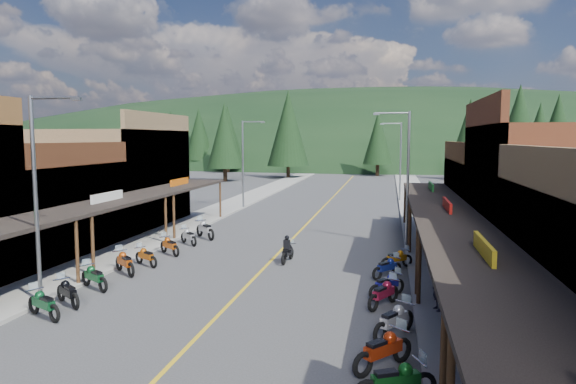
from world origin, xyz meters
The scene contains 42 objects.
ground centered at (0.00, 0.00, 0.00)m, with size 220.00×220.00×0.00m, color #38383A.
centerline centered at (0.00, 20.00, 0.01)m, with size 0.15×90.00×0.01m, color gold.
sidewalk_west centered at (-8.70, 20.00, 0.07)m, with size 3.40×94.00×0.15m, color gray.
sidewalk_east centered at (8.70, 20.00, 0.07)m, with size 3.40×94.00×0.15m, color gray.
shop_west_2 centered at (-13.75, 1.70, 2.53)m, with size 10.90×9.00×6.20m.
shop_west_3 centered at (-13.78, 11.30, 3.52)m, with size 10.90×10.20×8.20m.
shop_east_2 centered at (13.78, 1.70, 3.52)m, with size 10.90×9.00×8.20m.
shop_east_3 centered at (13.75, 11.30, 2.53)m, with size 10.90×10.20×6.20m.
streetlight_0 centered at (-6.95, -6.00, 4.46)m, with size 2.16×0.18×8.00m.
streetlight_1 centered at (-6.95, 22.00, 4.46)m, with size 2.16×0.18×8.00m.
streetlight_2 centered at (6.95, 8.00, 4.46)m, with size 2.16×0.18×8.00m.
streetlight_3 centered at (6.95, 30.00, 4.46)m, with size 2.16×0.18×8.00m.
ridge_hill centered at (0.00, 135.00, 0.00)m, with size 310.00×140.00×60.00m, color black.
pine_0 centered at (-40.00, 62.00, 6.48)m, with size 5.04×5.04×11.00m.
pine_1 centered at (-24.00, 70.00, 7.24)m, with size 5.88×5.88×12.50m.
pine_2 centered at (-10.00, 58.00, 7.99)m, with size 6.72×6.72×14.00m.
pine_3 centered at (4.00, 66.00, 6.48)m, with size 5.04×5.04×11.00m.
pine_4 centered at (18.00, 60.00, 7.24)m, with size 5.88×5.88×12.50m.
pine_5 centered at (34.00, 72.00, 7.99)m, with size 6.72×6.72×14.00m.
pine_7 centered at (-32.00, 76.00, 7.24)m, with size 5.88×5.88×12.50m.
pine_8 centered at (-22.00, 40.00, 5.98)m, with size 4.48×4.48×10.00m.
pine_9 centered at (24.00, 45.00, 6.38)m, with size 4.93×4.93×10.80m.
pine_10 centered at (-18.00, 50.00, 6.78)m, with size 5.38×5.38×11.60m.
pine_11 centered at (20.00, 38.00, 7.19)m, with size 5.82×5.82×12.40m.
bike_west_4 centered at (-6.01, -7.28, 0.59)m, with size 0.68×2.05×1.17m, color #0D4320, non-canonical shape.
bike_west_5 centered at (-6.04, -5.83, 0.57)m, with size 0.67×2.00×1.14m, color black, non-canonical shape.
bike_west_6 centered at (-6.24, -3.71, 0.59)m, with size 0.69×2.08×1.19m, color #0E4820, non-canonical shape.
bike_west_7 centered at (-6.21, -1.18, 0.63)m, with size 0.73×2.19×1.25m, color #9E3B0B, non-canonical shape.
bike_west_8 centered at (-5.94, 0.46, 0.54)m, with size 0.63×1.89×1.08m, color #A64C0B, non-canonical shape.
bike_west_9 centered at (-5.81, 3.01, 0.57)m, with size 0.67×2.01×1.15m, color #AD460C, non-canonical shape.
bike_west_10 centered at (-5.83, 5.78, 0.56)m, with size 0.65×1.95×1.12m, color #A6A6AC, non-canonical shape.
bike_west_11 centered at (-5.51, 7.78, 0.67)m, with size 0.78×2.34×1.34m, color #A5A6AB, non-canonical shape.
bike_east_3 centered at (6.27, -10.87, 0.61)m, with size 0.71×2.13×1.22m, color #0E4715, non-canonical shape.
bike_east_4 centered at (5.95, -9.10, 0.64)m, with size 0.74×2.23×1.27m, color #A2270B, non-canonical shape.
bike_east_5 centered at (6.27, -6.62, 0.62)m, with size 0.72×2.16×1.23m, color #B0AFB5, non-canonical shape.
bike_east_6 centered at (5.90, -3.66, 0.59)m, with size 0.69×2.06×1.17m, color maroon, non-canonical shape.
bike_east_7 centered at (6.01, -2.34, 0.55)m, with size 0.64×1.93×1.10m, color navy, non-canonical shape.
bike_east_8 centered at (6.01, 0.55, 0.55)m, with size 0.64×1.91×1.09m, color navy, non-canonical shape.
bike_east_9 centered at (6.46, 2.43, 0.54)m, with size 0.63×1.89×1.08m, color #AD640C, non-canonical shape.
rider_on_bike centered at (0.91, 2.62, 0.59)m, with size 0.81×1.97×1.47m.
pedestrian_east_a centered at (7.85, -4.06, 1.03)m, with size 0.64×0.42×1.76m, color black.
pedestrian_east_b centered at (8.20, 9.96, 1.07)m, with size 0.89×0.51×1.83m, color brown.
Camera 1 is at (6.01, -23.02, 6.43)m, focal length 32.00 mm.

